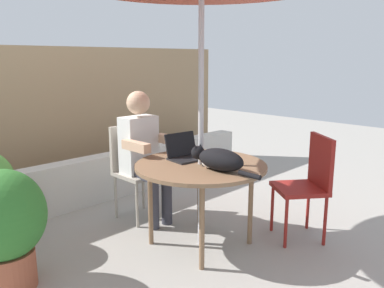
% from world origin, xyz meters
% --- Properties ---
extents(ground_plane, '(14.00, 14.00, 0.00)m').
position_xyz_m(ground_plane, '(0.00, 0.00, 0.00)').
color(ground_plane, gray).
extents(fence_back, '(4.79, 0.08, 1.67)m').
position_xyz_m(fence_back, '(0.00, 2.16, 0.84)').
color(fence_back, '#937756').
rests_on(fence_back, ground).
extents(planter_wall_low, '(4.31, 0.20, 0.50)m').
position_xyz_m(planter_wall_low, '(0.00, 1.52, 0.25)').
color(planter_wall_low, beige).
rests_on(planter_wall_low, ground).
extents(patio_table, '(1.07, 1.07, 0.70)m').
position_xyz_m(patio_table, '(0.00, 0.00, 0.65)').
color(patio_table, brown).
rests_on(patio_table, ground).
extents(chair_occupied, '(0.40, 0.40, 0.91)m').
position_xyz_m(chair_occupied, '(0.00, 0.90, 0.54)').
color(chair_occupied, '#B2A899').
rests_on(chair_occupied, ground).
extents(chair_empty, '(0.56, 0.56, 0.91)m').
position_xyz_m(chair_empty, '(0.75, -0.57, 0.54)').
color(chair_empty, maroon).
rests_on(chair_empty, ground).
extents(person_seated, '(0.48, 0.48, 1.25)m').
position_xyz_m(person_seated, '(0.00, 0.74, 0.71)').
color(person_seated, white).
rests_on(person_seated, ground).
extents(laptop, '(0.33, 0.29, 0.21)m').
position_xyz_m(laptop, '(0.03, 0.22, 0.76)').
color(laptop, black).
rests_on(laptop, patio_table).
extents(cat, '(0.22, 0.65, 0.17)m').
position_xyz_m(cat, '(-0.04, -0.22, 0.78)').
color(cat, black).
rests_on(cat, patio_table).
extents(potted_plant_by_chair, '(0.56, 0.56, 0.84)m').
position_xyz_m(potted_plant_by_chair, '(-1.40, 0.47, 0.47)').
color(potted_plant_by_chair, '#9E5138').
rests_on(potted_plant_by_chair, ground).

